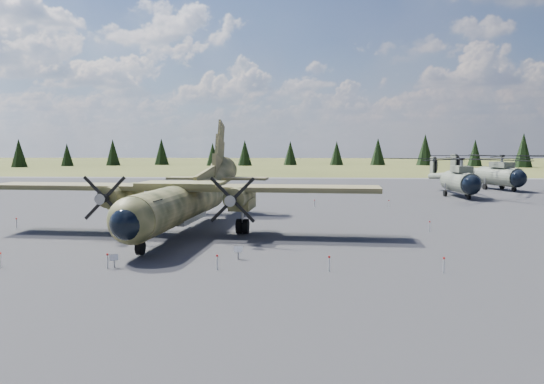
{
  "coord_description": "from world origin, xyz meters",
  "views": [
    {
      "loc": [
        6.44,
        -41.31,
        6.68
      ],
      "look_at": [
        4.13,
        2.0,
        2.89
      ],
      "focal_mm": 35.0,
      "sensor_mm": 36.0,
      "label": 1
    }
  ],
  "objects": [
    {
      "name": "barrier_fence",
      "position": [
        -0.46,
        -0.08,
        0.51
      ],
      "size": [
        33.12,
        29.62,
        0.85
      ],
      "color": "silver",
      "rests_on": "ground"
    },
    {
      "name": "apron",
      "position": [
        0.0,
        10.0,
        0.0
      ],
      "size": [
        120.0,
        120.0,
        0.04
      ],
      "primitive_type": "cube",
      "color": "#5D5C61",
      "rests_on": "ground"
    },
    {
      "name": "ground",
      "position": [
        0.0,
        0.0,
        0.0
      ],
      "size": [
        500.0,
        500.0,
        0.0
      ],
      "primitive_type": "plane",
      "color": "brown",
      "rests_on": "ground"
    },
    {
      "name": "treeline",
      "position": [
        0.09,
        0.59,
        4.69
      ],
      "size": [
        299.36,
        300.05,
        10.99
      ],
      "color": "black",
      "rests_on": "ground"
    },
    {
      "name": "info_placard_left",
      "position": [
        -3.73,
        -13.25,
        0.5
      ],
      "size": [
        0.52,
        0.35,
        0.75
      ],
      "rotation": [
        0.0,
        0.0,
        0.35
      ],
      "color": "gray",
      "rests_on": "ground"
    },
    {
      "name": "info_placard_right",
      "position": [
        2.81,
        -10.76,
        0.53
      ],
      "size": [
        0.51,
        0.22,
        0.79
      ],
      "rotation": [
        0.0,
        0.0,
        0.02
      ],
      "color": "gray",
      "rests_on": "ground"
    },
    {
      "name": "helicopter_mid",
      "position": [
        36.4,
        40.14,
        3.78
      ],
      "size": [
        26.02,
        26.8,
        5.32
      ],
      "rotation": [
        0.0,
        0.0,
        0.29
      ],
      "color": "slate",
      "rests_on": "ground"
    },
    {
      "name": "transport_plane",
      "position": [
        -2.49,
        -0.65,
        2.83
      ],
      "size": [
        29.9,
        27.11,
        9.85
      ],
      "rotation": [
        0.0,
        0.0,
        -0.07
      ],
      "color": "#3B3F22",
      "rests_on": "ground"
    },
    {
      "name": "helicopter_near",
      "position": [
        27.07,
        28.3,
        3.63
      ],
      "size": [
        21.24,
        24.33,
        5.12
      ],
      "rotation": [
        0.0,
        0.0,
        0.06
      ],
      "color": "slate",
      "rests_on": "ground"
    }
  ]
}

